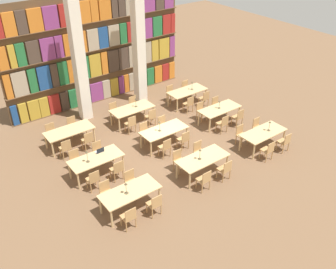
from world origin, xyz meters
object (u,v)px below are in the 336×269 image
object	(u,v)px
reading_table_2	(263,134)
chair_14	(117,169)
reading_table_3	(96,160)
chair_16	(165,147)
reading_table_0	(130,193)
chair_19	(163,125)
desk_lamp_4	(160,124)
desk_lamp_6	(136,101)
chair_17	(145,132)
chair_31	(134,105)
chair_22	(238,117)
reading_table_7	(132,110)
chair_0	(129,217)
chair_20	(223,123)
pillar_left	(79,59)
chair_7	(199,151)
chair_33	(171,93)
desk_lamp_1	(200,152)
chair_24	(66,148)
chair_9	(241,134)
chair_28	(131,124)
desk_lamp_2	(270,124)
laptop	(100,151)
desk_lamp_3	(87,154)
chair_18	(184,139)
reading_table_5	(220,110)
chair_21	(201,111)
chair_30	(151,116)
pillar_center	(139,45)
chair_32	(189,104)
chair_23	(216,105)
chair_27	(73,126)
chair_13	(76,160)
reading_table_1	(203,160)
chair_15	(98,151)
chair_35	(186,88)
chair_26	(88,140)
chair_34	(204,98)
desk_lamp_0	(126,186)
chair_3	(131,181)
chair_29	(114,111)
chair_6	(225,169)
reading_table_6	(69,132)
chair_4	(204,180)
desk_lamp_5	(219,103)
chair_8	(268,150)
chair_12	(93,179)

from	to	relation	value
reading_table_2	chair_14	bearing A→B (deg)	163.72
reading_table_3	chair_16	distance (m)	2.90
reading_table_0	chair_19	distance (m)	5.00
desk_lamp_4	desk_lamp_6	bearing A→B (deg)	81.37
chair_17	chair_31	xyz separation A→B (m)	(0.97, 2.46, 0.00)
chair_22	reading_table_7	bearing A→B (deg)	139.87
chair_0	chair_20	size ratio (longest dim) A/B	1.00
pillar_left	chair_7	xyz separation A→B (m)	(2.08, -6.08, -2.52)
reading_table_2	chair_33	size ratio (longest dim) A/B	2.32
desk_lamp_1	chair_24	bearing A→B (deg)	131.08
chair_9	chair_28	world-z (taller)	same
desk_lamp_2	laptop	world-z (taller)	desk_lamp_2
desk_lamp_2	chair_14	distance (m)	6.65
desk_lamp_3	desk_lamp_4	bearing A→B (deg)	3.44
chair_18	chair_31	distance (m)	3.96
reading_table_5	chair_21	distance (m)	0.92
reading_table_3	chair_30	world-z (taller)	chair_30
pillar_center	chair_21	distance (m)	4.50
desk_lamp_3	chair_32	distance (m)	6.68
chair_33	reading_table_3	bearing A→B (deg)	28.59
chair_32	chair_19	bearing A→B (deg)	-157.89
chair_23	chair_27	xyz separation A→B (m)	(-6.56, 2.38, 0.00)
chair_7	chair_13	world-z (taller)	same
reading_table_1	chair_15	size ratio (longest dim) A/B	2.32
desk_lamp_2	reading_table_7	world-z (taller)	desk_lamp_2
reading_table_3	chair_35	size ratio (longest dim) A/B	2.32
reading_table_2	chair_26	world-z (taller)	chair_26
pillar_left	chair_34	bearing A→B (deg)	-25.81
reading_table_5	reading_table_7	bearing A→B (deg)	143.25
desk_lamp_0	chair_3	bearing A→B (deg)	50.27
chair_3	desk_lamp_3	size ratio (longest dim) A/B	1.79
chair_24	chair_29	bearing A→B (deg)	26.48
reading_table_1	chair_24	bearing A→B (deg)	132.07
chair_6	chair_34	xyz separation A→B (m)	(3.33, 4.96, 0.00)
chair_30	chair_35	distance (m)	3.59
chair_20	chair_27	distance (m)	6.78
reading_table_6	chair_30	world-z (taller)	chair_30
chair_20	chair_27	world-z (taller)	same
reading_table_3	chair_20	size ratio (longest dim) A/B	2.32
chair_3	chair_20	size ratio (longest dim) A/B	1.00
chair_4	desk_lamp_3	size ratio (longest dim) A/B	1.79
desk_lamp_5	chair_27	bearing A→B (deg)	152.81
chair_7	reading_table_6	world-z (taller)	chair_7
chair_18	chair_23	world-z (taller)	same
reading_table_1	chair_9	distance (m)	2.86
chair_6	chair_28	distance (m)	5.13
desk_lamp_2	reading_table_1	bearing A→B (deg)	177.40
desk_lamp_0	chair_8	size ratio (longest dim) A/B	0.50
chair_30	chair_12	bearing A→B (deg)	-148.90
chair_18	chair_30	distance (m)	2.46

